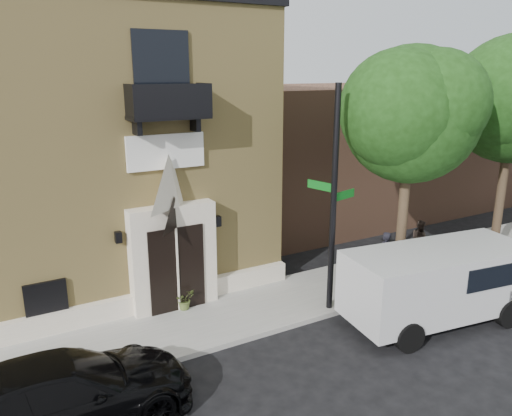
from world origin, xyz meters
The scene contains 13 objects.
ground centered at (0.00, 0.00, 0.00)m, with size 120.00×120.00×0.00m, color black.
sidewalk centered at (1.00, 1.50, 0.07)m, with size 42.00×3.00×0.15m, color gray.
church centered at (-2.99, 7.95, 4.63)m, with size 12.20×11.01×9.30m.
neighbour_building centered at (12.00, 9.00, 3.20)m, with size 18.00×8.00×6.40m, color brown.
street_tree_left centered at (6.03, 0.35, 5.87)m, with size 4.97×4.38×7.77m.
black_sedan centered at (-4.88, -1.04, 0.79)m, with size 2.20×5.42×1.57m, color black.
cargo_van centered at (5.55, -1.72, 1.25)m, with size 5.74×2.91×2.24m.
street_sign centered at (3.06, 0.35, 3.51)m, with size 1.21×1.04×6.67m.
fire_hydrant centered at (6.96, 0.58, 0.52)m, with size 0.43×0.35×0.76m.
dumpster centered at (5.58, 0.66, 0.77)m, with size 1.90×1.13×1.21m.
planter centered at (-0.83, 2.42, 0.47)m, with size 0.58×0.50×0.65m, color #55672E.
pedestrian_near centered at (6.08, 1.21, 0.98)m, with size 0.61×0.40×1.66m, color black.
pedestrian_far centered at (8.56, 1.89, 0.91)m, with size 0.74×0.58×1.52m, color #2D241F.
Camera 1 is at (-5.78, -10.61, 7.17)m, focal length 35.00 mm.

